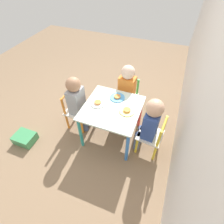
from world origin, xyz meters
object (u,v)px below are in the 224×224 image
at_px(chair_yellow, 152,137).
at_px(plate_front, 98,103).
at_px(plate_left, 117,97).
at_px(kids_table, 112,112).
at_px(child_left, 126,87).
at_px(chair_green, 127,97).
at_px(chair_orange, 76,111).
at_px(plate_back, 127,111).
at_px(storage_bin, 25,138).
at_px(child_front, 78,100).
at_px(child_back, 150,122).

height_order(chair_yellow, plate_front, chair_yellow).
bearing_deg(plate_left, kids_table, -0.00).
distance_m(child_left, plate_front, 0.48).
xyz_separation_m(chair_yellow, plate_left, (-0.22, -0.49, 0.24)).
xyz_separation_m(chair_green, chair_orange, (0.49, -0.53, 0.00)).
bearing_deg(chair_green, plate_left, -92.19).
height_order(child_left, plate_back, child_left).
bearing_deg(storage_bin, chair_green, 133.89).
bearing_deg(chair_green, child_front, -129.69).
relative_size(child_front, plate_front, 4.57).
height_order(child_back, storage_bin, child_back).
xyz_separation_m(kids_table, chair_green, (-0.49, 0.04, -0.17)).
xyz_separation_m(plate_left, plate_back, (0.17, 0.17, 0.00)).
bearing_deg(child_back, child_left, -134.15).
xyz_separation_m(chair_orange, plate_front, (0.00, 0.32, 0.24)).
bearing_deg(chair_orange, plate_left, -70.92).
xyz_separation_m(chair_green, plate_left, (0.32, -0.04, 0.24)).
xyz_separation_m(child_back, storage_bin, (0.43, -1.40, -0.41)).
bearing_deg(kids_table, plate_back, 90.00).
height_order(chair_green, plate_left, chair_green).
xyz_separation_m(chair_green, storage_bin, (0.97, -1.00, -0.20)).
relative_size(chair_orange, chair_yellow, 1.00).
xyz_separation_m(plate_front, storage_bin, (0.47, -0.80, -0.44)).
distance_m(chair_green, chair_orange, 0.72).
height_order(child_left, storage_bin, child_left).
height_order(chair_orange, child_back, child_back).
xyz_separation_m(chair_yellow, child_left, (-0.48, -0.46, 0.20)).
xyz_separation_m(child_left, child_back, (0.48, 0.40, 0.01)).
bearing_deg(chair_yellow, plate_back, -93.02).
bearing_deg(plate_left, chair_yellow, 65.88).
relative_size(child_front, plate_back, 4.54).
xyz_separation_m(chair_orange, plate_left, (-0.17, 0.49, 0.24)).
bearing_deg(kids_table, storage_bin, -63.92).
relative_size(chair_orange, child_left, 0.68).
distance_m(child_back, storage_bin, 1.52).
height_order(kids_table, plate_left, plate_left).
bearing_deg(plate_left, child_front, -68.99).
bearing_deg(chair_green, plate_front, -108.55).
bearing_deg(storage_bin, child_front, 131.76).
height_order(child_back, plate_back, child_back).
distance_m(kids_table, chair_green, 0.52).
distance_m(child_left, plate_left, 0.27).
bearing_deg(plate_left, child_back, 63.67).
bearing_deg(child_back, chair_yellow, 90.00).
height_order(kids_table, chair_green, chair_green).
xyz_separation_m(kids_table, plate_front, (-0.00, -0.17, 0.08)).
xyz_separation_m(chair_green, chair_yellow, (0.54, 0.46, 0.00)).
bearing_deg(child_left, chair_orange, -136.61).
bearing_deg(kids_table, child_left, 175.82).
distance_m(kids_table, child_back, 0.44).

